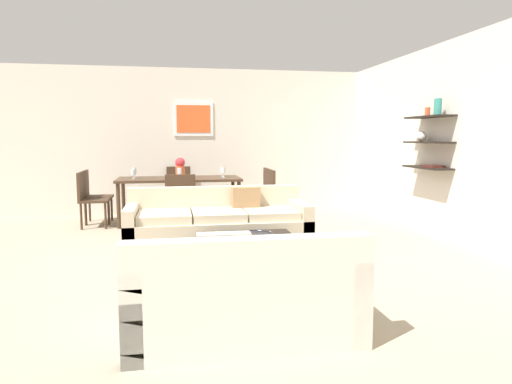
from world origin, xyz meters
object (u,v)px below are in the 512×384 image
object	(u,v)px
wine_glass_right_far	(222,170)
dining_chair_left_near	(89,196)
dining_table	(179,182)
centerpiece_vase	(180,167)
decorative_bowl	(254,236)
apple_on_coffee_table	(218,235)
loveseat_white	(242,295)
dining_chair_head	(179,187)
wine_glass_right_near	(224,171)
wine_glass_foot	(179,171)
sofa_beige	(218,228)
wine_glass_left_near	(133,173)
coffee_table	(249,259)
dining_chair_right_near	(265,192)
dining_chair_right_far	(260,190)
candle_jar	(267,235)
wine_glass_left_far	(134,171)
wine_glass_head	(179,169)
dining_chair_left_far	(93,193)
dining_chair_foot	(180,199)

from	to	relation	value
wine_glass_right_far	dining_chair_left_near	bearing A→B (deg)	-171.80
dining_table	centerpiece_vase	distance (m)	0.24
decorative_bowl	apple_on_coffee_table	size ratio (longest dim) A/B	5.03
loveseat_white	dining_chair_head	bearing A→B (deg)	93.83
loveseat_white	dining_table	size ratio (longest dim) A/B	0.80
apple_on_coffee_table	wine_glass_right_near	size ratio (longest dim) A/B	0.43
dining_chair_head	wine_glass_foot	xyz separation A→B (m)	(-0.00, -1.23, 0.38)
sofa_beige	decorative_bowl	xyz separation A→B (m)	(0.25, -1.17, 0.13)
sofa_beige	dining_chair_left_near	distance (m)	2.66
apple_on_coffee_table	wine_glass_left_near	size ratio (longest dim) A/B	0.50
coffee_table	dining_chair_right_near	world-z (taller)	dining_chair_right_near
dining_chair_head	wine_glass_left_near	bearing A→B (deg)	-127.28
decorative_bowl	wine_glass_foot	distance (m)	3.00
dining_chair_head	dining_chair_right_near	xyz separation A→B (m)	(1.42, -1.05, 0.00)
dining_chair_right_far	apple_on_coffee_table	bearing A→B (deg)	-108.05
dining_chair_left_near	loveseat_white	bearing A→B (deg)	-68.02
candle_jar	dining_chair_left_near	size ratio (longest dim) A/B	0.10
wine_glass_left_far	wine_glass_foot	bearing A→B (deg)	-34.01
dining_chair_head	decorative_bowl	bearing A→B (deg)	-80.43
dining_chair_right_far	wine_glass_left_near	xyz separation A→B (m)	(-2.15, -0.31, 0.35)
wine_glass_head	dining_chair_right_near	bearing A→B (deg)	-22.38
dining_chair_right_far	wine_glass_head	world-z (taller)	wine_glass_head
wine_glass_right_near	candle_jar	bearing A→B (deg)	-87.80
decorative_bowl	candle_jar	xyz separation A→B (m)	(0.15, 0.10, -0.01)
wine_glass_head	dining_chair_right_far	bearing A→B (deg)	-7.40
apple_on_coffee_table	dining_chair_right_near	size ratio (longest dim) A/B	0.09
dining_chair_head	wine_glass_left_far	world-z (taller)	wine_glass_left_far
coffee_table	wine_glass_foot	size ratio (longest dim) A/B	5.52
centerpiece_vase	sofa_beige	bearing A→B (deg)	-78.44
dining_chair_right_far	coffee_table	bearing A→B (deg)	-102.61
coffee_table	wine_glass_left_near	bearing A→B (deg)	113.60
wine_glass_left_far	centerpiece_vase	distance (m)	0.76
dining_chair_left_far	wine_glass_left_near	bearing A→B (deg)	-24.31
apple_on_coffee_table	centerpiece_vase	world-z (taller)	centerpiece_vase
wine_glass_foot	dining_chair_head	bearing A→B (deg)	90.00
dining_chair_right_far	dining_chair_foot	bearing A→B (deg)	-143.44
apple_on_coffee_table	wine_glass_head	xyz separation A→B (m)	(-0.33, 3.50, 0.45)
loveseat_white	apple_on_coffee_table	world-z (taller)	loveseat_white
dining_chair_right_near	dining_chair_left_far	distance (m)	2.86
decorative_bowl	wine_glass_head	distance (m)	3.74
sofa_beige	wine_glass_left_far	bearing A→B (deg)	117.96
wine_glass_left_near	wine_glass_right_near	bearing A→B (deg)	-0.00
apple_on_coffee_table	dining_table	distance (m)	3.15
dining_chair_head	dining_chair_right_far	size ratio (longest dim) A/B	1.00
sofa_beige	wine_glass_head	bearing A→B (deg)	100.06
loveseat_white	dining_chair_right_far	bearing A→B (deg)	77.70
dining_chair_right_near	wine_glass_right_far	bearing A→B (deg)	155.69
dining_chair_head	sofa_beige	bearing A→B (deg)	-81.51
apple_on_coffee_table	wine_glass_head	distance (m)	3.55
candle_jar	dining_chair_left_far	bearing A→B (deg)	123.99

